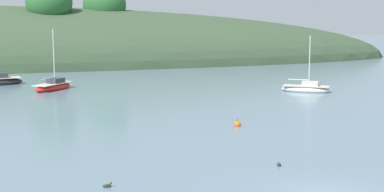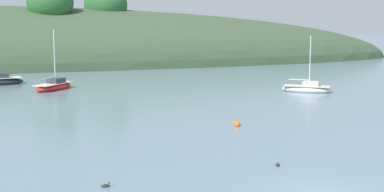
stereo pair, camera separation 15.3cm
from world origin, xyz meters
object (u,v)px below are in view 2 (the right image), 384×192
at_px(sailboat_grey_yawl, 54,86).
at_px(duck_lead, 106,186).
at_px(duck_lone_right, 278,165).
at_px(mooring_buoy_inner, 237,124).
at_px(sailboat_navy_dinghy, 307,89).

relative_size(sailboat_grey_yawl, duck_lead, 14.13).
xyz_separation_m(sailboat_grey_yawl, duck_lone_right, (9.62, -31.43, -0.27)).
height_order(duck_lead, duck_lone_right, same).
relative_size(mooring_buoy_inner, duck_lead, 1.27).
bearing_deg(duck_lead, duck_lone_right, 8.61).
relative_size(sailboat_navy_dinghy, duck_lead, 12.79).
height_order(sailboat_navy_dinghy, duck_lone_right, sailboat_navy_dinghy).
height_order(mooring_buoy_inner, duck_lone_right, mooring_buoy_inner).
distance_m(sailboat_grey_yawl, mooring_buoy_inner, 24.52).
relative_size(sailboat_grey_yawl, sailboat_navy_dinghy, 1.11).
bearing_deg(duck_lead, mooring_buoy_inner, 48.61).
bearing_deg(duck_lead, sailboat_navy_dinghy, 49.18).
relative_size(mooring_buoy_inner, duck_lone_right, 1.30).
height_order(sailboat_navy_dinghy, mooring_buoy_inner, sailboat_navy_dinghy).
height_order(sailboat_grey_yawl, duck_lone_right, sailboat_grey_yawl).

